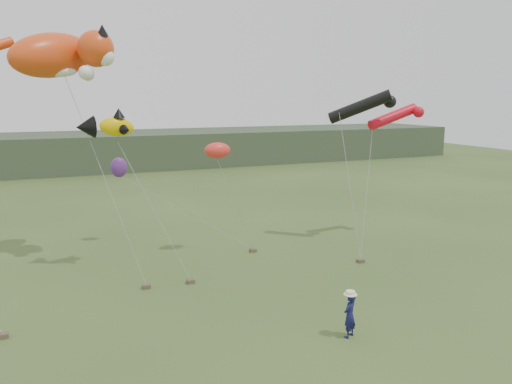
% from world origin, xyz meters
% --- Properties ---
extents(ground, '(120.00, 120.00, 0.00)m').
position_xyz_m(ground, '(0.00, 0.00, 0.00)').
color(ground, '#385123').
rests_on(ground, ground).
extents(headland, '(90.00, 13.00, 4.00)m').
position_xyz_m(headland, '(-3.11, 44.69, 1.92)').
color(headland, '#2D3D28').
rests_on(headland, ground).
extents(festival_attendant, '(0.68, 0.60, 1.58)m').
position_xyz_m(festival_attendant, '(2.19, -1.95, 0.79)').
color(festival_attendant, '#131548').
rests_on(festival_attendant, ground).
extents(sandbag_anchors, '(16.20, 5.84, 0.17)m').
position_xyz_m(sandbag_anchors, '(-0.72, 5.11, 0.09)').
color(sandbag_anchors, brown).
rests_on(sandbag_anchors, ground).
extents(cat_kite, '(6.02, 4.42, 2.73)m').
position_xyz_m(cat_kite, '(-5.89, 10.48, 10.08)').
color(cat_kite, '#DC4313').
rests_on(cat_kite, ground).
extents(fish_kite, '(2.70, 1.79, 1.36)m').
position_xyz_m(fish_kite, '(-4.36, 8.34, 6.80)').
color(fish_kite, '#E4BC00').
rests_on(fish_kite, ground).
extents(tube_kites, '(5.70, 2.78, 2.28)m').
position_xyz_m(tube_kites, '(10.44, 7.96, 7.39)').
color(tube_kites, black).
rests_on(tube_kites, ground).
extents(misc_kites, '(5.57, 4.58, 2.09)m').
position_xyz_m(misc_kites, '(-0.65, 10.37, 4.98)').
color(misc_kites, red).
rests_on(misc_kites, ground).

